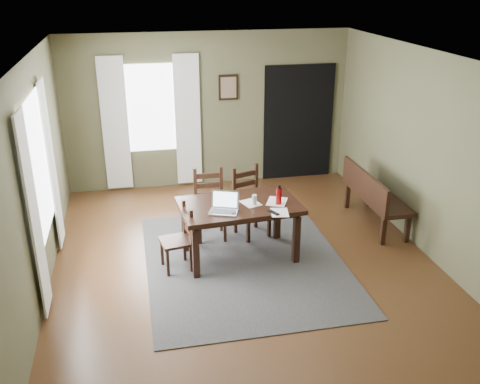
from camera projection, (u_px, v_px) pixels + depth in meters
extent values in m
cube|color=#492C16|center=(245.00, 262.00, 7.18)|extent=(5.00, 6.00, 0.01)
cube|color=brown|center=(209.00, 111.00, 9.37)|extent=(5.00, 0.02, 2.70)
cube|color=brown|center=(331.00, 303.00, 3.95)|extent=(5.00, 0.02, 2.70)
cube|color=brown|center=(34.00, 183.00, 6.19)|extent=(0.02, 6.00, 2.70)
cube|color=brown|center=(428.00, 155.00, 7.13)|extent=(0.02, 6.00, 2.70)
cube|color=white|center=(245.00, 58.00, 6.14)|extent=(5.00, 6.00, 0.02)
cube|color=#373737|center=(245.00, 262.00, 7.18)|extent=(2.60, 3.20, 0.01)
cube|color=black|center=(239.00, 206.00, 7.03)|extent=(1.63, 1.06, 0.06)
cube|color=black|center=(239.00, 210.00, 7.06)|extent=(1.45, 0.88, 0.05)
cube|color=black|center=(196.00, 254.00, 6.69)|extent=(0.09, 0.09, 0.67)
cube|color=black|center=(185.00, 229.00, 7.34)|extent=(0.09, 0.09, 0.67)
cube|color=black|center=(296.00, 239.00, 7.05)|extent=(0.09, 0.09, 0.67)
cube|color=black|center=(277.00, 217.00, 7.69)|extent=(0.09, 0.09, 0.67)
cube|color=black|center=(176.00, 241.00, 6.88)|extent=(0.44, 0.44, 0.04)
cube|color=black|center=(162.00, 252.00, 7.03)|extent=(0.04, 0.04, 0.37)
cube|color=black|center=(185.00, 248.00, 7.14)|extent=(0.04, 0.04, 0.37)
cube|color=black|center=(168.00, 263.00, 6.77)|extent=(0.04, 0.04, 0.37)
cube|color=black|center=(191.00, 259.00, 6.87)|extent=(0.04, 0.04, 0.37)
cube|color=black|center=(184.00, 217.00, 6.98)|extent=(0.05, 0.05, 0.47)
cube|color=black|center=(192.00, 227.00, 6.70)|extent=(0.05, 0.05, 0.47)
cube|color=black|center=(188.00, 231.00, 6.89)|extent=(0.07, 0.28, 0.06)
cube|color=black|center=(188.00, 222.00, 6.84)|extent=(0.07, 0.28, 0.06)
cube|color=black|center=(187.00, 213.00, 6.79)|extent=(0.07, 0.28, 0.06)
cube|color=black|center=(211.00, 209.00, 7.67)|extent=(0.45, 0.45, 0.04)
cube|color=black|center=(200.00, 230.00, 7.57)|extent=(0.04, 0.04, 0.43)
cube|color=black|center=(197.00, 219.00, 7.89)|extent=(0.04, 0.04, 0.43)
cube|color=black|center=(225.00, 228.00, 7.63)|extent=(0.04, 0.04, 0.43)
cube|color=black|center=(221.00, 217.00, 7.95)|extent=(0.04, 0.04, 0.43)
cube|color=black|center=(195.00, 186.00, 7.71)|extent=(0.05, 0.05, 0.55)
cube|color=black|center=(221.00, 184.00, 7.77)|extent=(0.05, 0.05, 0.55)
cube|color=black|center=(209.00, 195.00, 7.80)|extent=(0.33, 0.03, 0.07)
cube|color=black|center=(208.00, 185.00, 7.74)|extent=(0.33, 0.03, 0.07)
cube|color=black|center=(208.00, 176.00, 7.68)|extent=(0.33, 0.03, 0.07)
cube|color=black|center=(252.00, 206.00, 7.74)|extent=(0.57, 0.57, 0.04)
cube|color=black|center=(248.00, 229.00, 7.60)|extent=(0.05, 0.05, 0.43)
cube|color=black|center=(235.00, 219.00, 7.88)|extent=(0.05, 0.05, 0.43)
cube|color=black|center=(269.00, 223.00, 7.77)|extent=(0.05, 0.05, 0.43)
cube|color=black|center=(256.00, 214.00, 8.06)|extent=(0.05, 0.05, 0.43)
cube|color=black|center=(234.00, 186.00, 7.70)|extent=(0.06, 0.06, 0.55)
cube|color=black|center=(256.00, 181.00, 7.88)|extent=(0.06, 0.06, 0.55)
cube|color=black|center=(245.00, 193.00, 7.84)|extent=(0.32, 0.13, 0.07)
cube|color=black|center=(245.00, 184.00, 7.79)|extent=(0.32, 0.13, 0.07)
cube|color=black|center=(245.00, 174.00, 7.73)|extent=(0.32, 0.13, 0.07)
cube|color=black|center=(377.00, 196.00, 8.11)|extent=(0.49, 1.53, 0.07)
cube|color=black|center=(407.00, 228.00, 7.64)|extent=(0.07, 0.07, 0.43)
cube|color=black|center=(383.00, 231.00, 7.57)|extent=(0.07, 0.07, 0.43)
cube|color=black|center=(369.00, 194.00, 8.83)|extent=(0.07, 0.07, 0.43)
cube|color=black|center=(347.00, 195.00, 8.76)|extent=(0.07, 0.07, 0.43)
cube|color=black|center=(365.00, 184.00, 7.98)|extent=(0.05, 1.53, 0.37)
cube|color=#B7B7BC|center=(224.00, 212.00, 6.76)|extent=(0.42, 0.36, 0.02)
cube|color=#B7B7BC|center=(225.00, 199.00, 6.83)|extent=(0.36, 0.18, 0.23)
cube|color=silver|center=(225.00, 199.00, 6.82)|extent=(0.31, 0.15, 0.19)
cube|color=#3F3F42|center=(223.00, 211.00, 6.75)|extent=(0.33, 0.24, 0.00)
cube|color=#3F3F42|center=(234.00, 212.00, 6.73)|extent=(0.07, 0.10, 0.03)
cube|color=black|center=(274.00, 213.00, 6.74)|extent=(0.12, 0.18, 0.02)
cylinder|color=silver|center=(254.00, 200.00, 6.96)|extent=(0.08, 0.08, 0.14)
cylinder|color=#A80C10|center=(279.00, 196.00, 6.97)|extent=(0.10, 0.10, 0.22)
cylinder|color=black|center=(279.00, 187.00, 6.92)|extent=(0.06, 0.06, 0.04)
cube|color=white|center=(280.00, 212.00, 6.76)|extent=(0.26, 0.31, 0.00)
cube|color=white|center=(251.00, 203.00, 7.03)|extent=(0.28, 0.32, 0.00)
cube|color=white|center=(277.00, 202.00, 7.08)|extent=(0.36, 0.40, 0.00)
cube|color=white|center=(38.00, 169.00, 6.34)|extent=(0.01, 1.30, 1.70)
cube|color=white|center=(151.00, 108.00, 9.12)|extent=(1.00, 0.01, 1.50)
cube|color=silver|center=(34.00, 216.00, 5.70)|extent=(0.03, 0.48, 2.30)
cube|color=silver|center=(52.00, 166.00, 7.18)|extent=(0.03, 0.48, 2.30)
cube|color=silver|center=(115.00, 125.00, 9.07)|extent=(0.44, 0.03, 2.30)
cube|color=silver|center=(188.00, 121.00, 9.31)|extent=(0.44, 0.03, 2.30)
cube|color=black|center=(228.00, 87.00, 9.26)|extent=(0.34, 0.03, 0.44)
cube|color=brown|center=(228.00, 88.00, 9.25)|extent=(0.27, 0.01, 0.36)
cube|color=black|center=(298.00, 123.00, 9.77)|extent=(1.30, 0.03, 2.10)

